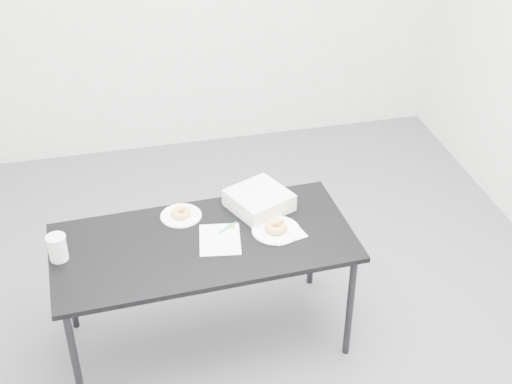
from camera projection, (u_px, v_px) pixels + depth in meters
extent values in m
plane|color=#525258|center=(232.00, 316.00, 4.02)|extent=(4.00, 4.00, 0.00)
cube|color=black|center=(203.00, 243.00, 3.50)|extent=(1.51, 0.76, 0.03)
cylinder|color=black|center=(75.00, 362.00, 3.31)|extent=(0.04, 0.04, 0.65)
cylinder|color=black|center=(68.00, 282.00, 3.77)|extent=(0.04, 0.04, 0.65)
cylinder|color=black|center=(350.00, 307.00, 3.61)|extent=(0.04, 0.04, 0.65)
cylinder|color=black|center=(312.00, 239.00, 4.08)|extent=(0.04, 0.04, 0.65)
cube|color=white|center=(220.00, 239.00, 3.50)|extent=(0.23, 0.28, 0.00)
cube|color=green|center=(231.00, 226.00, 3.59)|extent=(0.05, 0.05, 0.00)
cylinder|color=#0D9384|center=(228.00, 227.00, 3.58)|extent=(0.10, 0.07, 0.01)
cube|color=white|center=(285.00, 232.00, 3.55)|extent=(0.21, 0.21, 0.00)
cylinder|color=white|center=(276.00, 230.00, 3.55)|extent=(0.24, 0.24, 0.01)
torus|color=gold|center=(276.00, 227.00, 3.54)|extent=(0.13, 0.13, 0.04)
cylinder|color=white|center=(181.00, 216.00, 3.66)|extent=(0.21, 0.21, 0.01)
torus|color=gold|center=(181.00, 213.00, 3.65)|extent=(0.12, 0.12, 0.03)
cylinder|color=white|center=(57.00, 248.00, 3.34)|extent=(0.09, 0.09, 0.13)
cylinder|color=white|center=(192.00, 213.00, 3.68)|extent=(0.08, 0.08, 0.01)
cube|color=silver|center=(259.00, 200.00, 3.70)|extent=(0.37, 0.37, 0.09)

